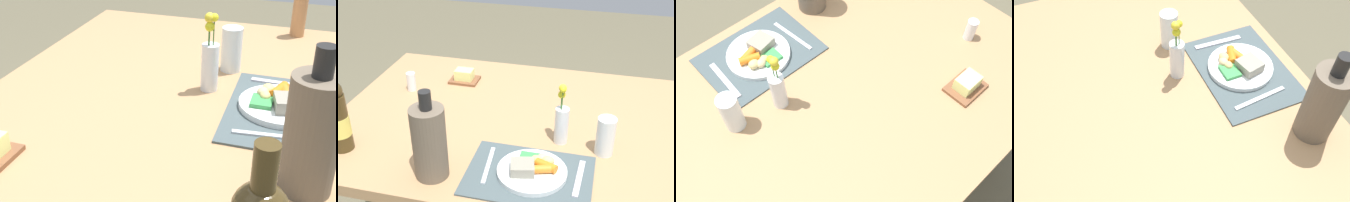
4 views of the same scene
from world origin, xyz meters
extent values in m
plane|color=brown|center=(0.00, 0.00, 0.00)|extent=(8.00, 8.00, 0.00)
cube|color=#A77F54|center=(0.00, 0.00, 0.75)|extent=(1.56, 1.04, 0.04)
cylinder|color=#2C2B21|center=(-0.67, -0.41, 0.36)|extent=(0.05, 0.05, 0.73)
cylinder|color=#2C2B21|center=(-0.67, 0.41, 0.36)|extent=(0.05, 0.05, 0.73)
cube|color=#435154|center=(0.06, -0.33, 0.77)|extent=(0.41, 0.30, 0.01)
cylinder|color=silver|center=(0.07, -0.32, 0.78)|extent=(0.23, 0.23, 0.02)
cube|color=gray|center=(0.04, -0.34, 0.81)|extent=(0.09, 0.09, 0.03)
cylinder|color=orange|center=(0.11, -0.32, 0.81)|extent=(0.06, 0.04, 0.03)
cylinder|color=orange|center=(0.11, -0.31, 0.81)|extent=(0.08, 0.05, 0.03)
ellipsoid|color=#D3BE6E|center=(0.08, -0.27, 0.80)|extent=(0.03, 0.03, 0.02)
ellipsoid|color=#DDBC80|center=(0.10, -0.26, 0.80)|extent=(0.04, 0.03, 0.03)
ellipsoid|color=tan|center=(0.12, -0.28, 0.81)|extent=(0.04, 0.04, 0.03)
cube|color=green|center=(0.05, -0.27, 0.80)|extent=(0.07, 0.06, 0.01)
cube|color=silver|center=(-0.08, -0.31, 0.78)|extent=(0.03, 0.19, 0.00)
cube|color=silver|center=(0.22, -0.31, 0.78)|extent=(0.03, 0.18, 0.00)
cylinder|color=silver|center=(0.14, -0.10, 0.84)|extent=(0.05, 0.05, 0.14)
cylinder|color=#3F7233|center=(0.13, -0.11, 0.88)|extent=(0.00, 0.00, 0.22)
sphere|color=yellow|center=(0.13, -0.11, 0.99)|extent=(0.02, 0.02, 0.02)
cylinder|color=#3F7233|center=(0.13, -0.10, 0.87)|extent=(0.00, 0.00, 0.19)
sphere|color=yellow|center=(0.13, -0.10, 0.96)|extent=(0.03, 0.03, 0.03)
cylinder|color=#3F7233|center=(0.13, -0.10, 0.88)|extent=(0.00, 0.00, 0.22)
sphere|color=yellow|center=(0.13, -0.10, 0.99)|extent=(0.03, 0.03, 0.03)
cylinder|color=silver|center=(0.29, -0.14, 0.84)|extent=(0.07, 0.07, 0.14)
cylinder|color=#ABDFC1|center=(0.29, -0.14, 0.81)|extent=(0.06, 0.06, 0.08)
cube|color=brown|center=(-0.37, 0.28, 0.78)|extent=(0.13, 0.10, 0.01)
cube|color=#E3EC89|center=(-0.37, 0.28, 0.81)|extent=(0.08, 0.06, 0.05)
cylinder|color=white|center=(-0.57, 0.14, 0.81)|extent=(0.04, 0.04, 0.08)
camera|label=1|loc=(-1.04, -0.36, 1.36)|focal=48.58mm
camera|label=2|loc=(0.26, -1.41, 1.67)|focal=45.76mm
camera|label=3|loc=(0.47, 0.57, 1.86)|focal=41.56mm
camera|label=4|loc=(-0.67, 0.21, 1.66)|focal=37.48mm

